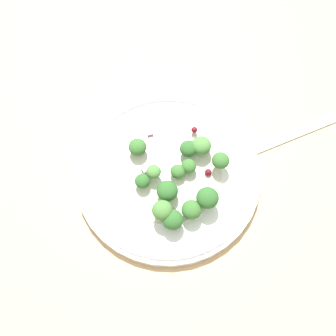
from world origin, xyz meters
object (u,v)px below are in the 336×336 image
at_px(broccoli_floret_1, 201,146).
at_px(broccoli_floret_2, 142,181).
at_px(plate, 168,173).
at_px(fork, 277,141).
at_px(broccoli_floret_0, 176,169).

relative_size(broccoli_floret_1, broccoli_floret_2, 1.32).
bearing_deg(broccoli_floret_1, plate, 9.64).
relative_size(plate, fork, 1.32).
xyz_separation_m(broccoli_floret_1, fork, (-0.11, 0.03, -0.03)).
height_order(broccoli_floret_0, broccoli_floret_2, broccoli_floret_2).
distance_m(plate, broccoli_floret_2, 0.04).
height_order(plate, broccoli_floret_0, broccoli_floret_0).
bearing_deg(broccoli_floret_2, broccoli_floret_1, -172.89).
distance_m(broccoli_floret_1, fork, 0.11).
relative_size(broccoli_floret_1, fork, 0.14).
xyz_separation_m(broccoli_floret_2, fork, (-0.20, 0.02, -0.02)).
relative_size(plate, broccoli_floret_1, 9.25).
bearing_deg(broccoli_floret_1, fork, 165.88).
bearing_deg(plate, broccoli_floret_0, 157.19).
bearing_deg(fork, broccoli_floret_0, -5.29).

